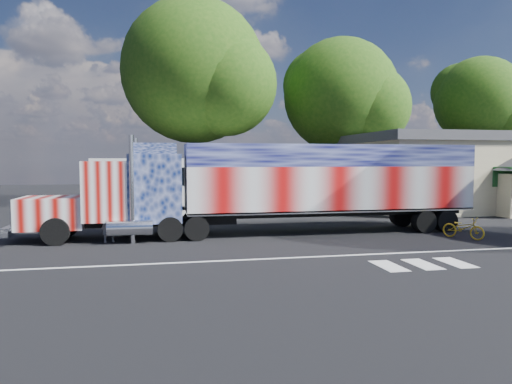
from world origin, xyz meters
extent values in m
plane|color=black|center=(0.00, 0.00, 0.00)|extent=(100.00, 100.00, 0.00)
cube|color=silver|center=(0.00, -3.00, 0.01)|extent=(30.00, 0.15, 0.01)
cube|color=silver|center=(2.80, -4.80, 0.01)|extent=(0.70, 1.60, 0.01)
cube|color=silver|center=(4.00, -4.80, 0.01)|extent=(0.70, 1.60, 0.01)
cube|color=silver|center=(5.20, -4.80, 0.01)|extent=(0.70, 1.60, 0.01)
cube|color=black|center=(-5.66, 2.26, 0.70)|extent=(9.05, 1.01, 0.30)
cube|color=tan|center=(-8.88, 2.26, 1.21)|extent=(2.62, 2.21, 1.31)
cube|color=silver|center=(-10.23, 2.26, 1.21)|extent=(0.12, 1.91, 1.17)
cube|color=silver|center=(-10.44, 2.26, 0.55)|extent=(0.30, 2.51, 0.36)
cube|color=tan|center=(-6.66, 2.26, 2.11)|extent=(1.81, 2.51, 2.51)
cube|color=black|center=(-7.52, 2.26, 2.57)|extent=(0.06, 2.11, 0.91)
cube|color=#465387|center=(-4.65, 2.26, 2.21)|extent=(2.21, 2.51, 2.92)
cube|color=#465387|center=(-4.65, 2.26, 3.87)|extent=(1.81, 2.41, 0.50)
cylinder|color=silver|center=(-5.56, 3.59, 2.21)|extent=(0.20, 0.20, 4.43)
cylinder|color=silver|center=(-5.56, 0.93, 2.21)|extent=(0.20, 0.20, 4.43)
cylinder|color=silver|center=(-5.66, 3.57, 0.65)|extent=(1.81, 0.66, 0.66)
cylinder|color=silver|center=(-5.66, 0.95, 0.65)|extent=(1.81, 0.66, 0.66)
cylinder|color=black|center=(-8.57, 1.16, 0.55)|extent=(1.11, 0.35, 1.11)
cylinder|color=black|center=(-8.57, 3.37, 0.55)|extent=(1.11, 0.35, 1.11)
cylinder|color=black|center=(-4.05, 1.21, 0.52)|extent=(1.05, 0.55, 1.05)
cylinder|color=black|center=(-4.05, 3.32, 0.52)|extent=(1.05, 0.55, 1.05)
cylinder|color=black|center=(-2.94, 1.21, 0.52)|extent=(1.05, 0.55, 1.05)
cylinder|color=black|center=(-2.94, 3.32, 0.52)|extent=(1.05, 0.55, 1.05)
cube|color=black|center=(3.40, 2.26, 0.96)|extent=(13.08, 1.11, 0.30)
cube|color=#D67878|center=(3.40, 2.26, 2.11)|extent=(13.48, 2.62, 2.01)
cube|color=#454C8C|center=(3.40, 2.26, 3.62)|extent=(13.48, 2.62, 1.01)
cube|color=silver|center=(3.40, 2.26, 1.11)|extent=(13.48, 2.62, 0.12)
cube|color=silver|center=(10.16, 2.26, 2.62)|extent=(0.04, 2.51, 2.92)
cylinder|color=black|center=(7.72, 1.21, 0.52)|extent=(1.05, 0.55, 1.05)
cylinder|color=black|center=(7.72, 3.32, 0.52)|extent=(1.05, 0.55, 1.05)
cylinder|color=black|center=(8.83, 1.21, 0.52)|extent=(1.05, 0.55, 1.05)
cylinder|color=black|center=(8.83, 3.32, 0.52)|extent=(1.05, 0.55, 1.05)
cube|color=silver|center=(-2.60, 11.43, 1.76)|extent=(12.06, 2.61, 3.52)
cube|color=black|center=(-2.60, 11.43, 2.41)|extent=(11.66, 2.67, 1.11)
cube|color=black|center=(-2.60, 11.43, 0.45)|extent=(12.06, 2.61, 0.25)
cube|color=black|center=(-8.63, 11.43, 1.91)|extent=(0.06, 2.31, 1.41)
cylinder|color=black|center=(-7.12, 10.18, 0.50)|extent=(1.00, 0.30, 1.00)
cylinder|color=black|center=(-7.12, 12.69, 0.50)|extent=(1.00, 0.30, 1.00)
cylinder|color=black|center=(0.41, 10.18, 0.50)|extent=(1.00, 0.30, 1.00)
cylinder|color=black|center=(0.41, 12.69, 0.50)|extent=(1.00, 0.30, 1.00)
cylinder|color=black|center=(1.32, 10.18, 0.50)|extent=(1.00, 0.30, 1.00)
cylinder|color=black|center=(1.32, 12.69, 0.50)|extent=(1.00, 0.30, 1.00)
cube|color=beige|center=(20.00, 11.00, 2.30)|extent=(22.00, 10.00, 4.60)
cube|color=#46464B|center=(20.00, 11.00, 4.90)|extent=(22.40, 10.40, 0.60)
cube|color=#1E5926|center=(12.00, 5.96, 2.40)|extent=(1.60, 0.08, 1.20)
cube|color=#1E5926|center=(16.00, 5.96, 2.40)|extent=(1.60, 0.08, 1.20)
imported|color=slate|center=(-6.54, 1.48, 0.90)|extent=(0.76, 0.63, 1.79)
imported|color=gold|center=(8.47, -0.67, 0.48)|extent=(1.47, 1.87, 0.95)
cylinder|color=black|center=(9.88, 17.20, 3.45)|extent=(0.70, 0.70, 6.91)
sphere|color=#2E5413|center=(9.88, 17.20, 8.64)|extent=(9.24, 9.24, 9.24)
sphere|color=#2E5413|center=(11.73, 15.81, 7.65)|extent=(6.47, 6.47, 6.47)
sphere|color=#2E5413|center=(8.49, 18.59, 9.62)|extent=(6.00, 6.00, 6.00)
cylinder|color=black|center=(-1.98, 16.92, 4.03)|extent=(0.70, 0.70, 8.06)
sphere|color=#2E5413|center=(-1.98, 16.92, 10.08)|extent=(10.79, 10.79, 10.79)
sphere|color=#2E5413|center=(0.18, 15.30, 8.93)|extent=(7.55, 7.55, 7.55)
sphere|color=#2E5413|center=(-3.60, 18.54, 11.23)|extent=(7.01, 7.01, 7.01)
cylinder|color=black|center=(24.69, 19.94, 3.58)|extent=(0.70, 0.70, 7.16)
sphere|color=#2E5413|center=(24.69, 19.94, 8.95)|extent=(8.10, 8.10, 8.10)
sphere|color=#2E5413|center=(26.31, 18.72, 7.93)|extent=(5.67, 5.67, 5.67)
sphere|color=#2E5413|center=(23.48, 21.15, 9.97)|extent=(5.27, 5.27, 5.27)
camera|label=1|loc=(-4.25, -18.17, 3.41)|focal=32.00mm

